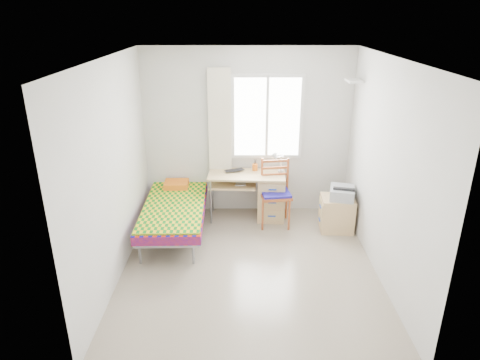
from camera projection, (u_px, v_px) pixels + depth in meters
name	position (u px, v px, depth m)	size (l,w,h in m)	color
floor	(249.00, 267.00, 5.49)	(3.50, 3.50, 0.00)	#BCAD93
ceiling	(251.00, 58.00, 4.52)	(3.50, 3.50, 0.00)	white
wall_back	(247.00, 133.00, 6.63)	(3.20, 3.20, 0.00)	silver
wall_left	(113.00, 173.00, 5.00)	(3.50, 3.50, 0.00)	silver
wall_right	(386.00, 173.00, 5.01)	(3.50, 3.50, 0.00)	silver
window	(267.00, 117.00, 6.52)	(1.10, 0.04, 1.30)	white
curtain	(220.00, 125.00, 6.51)	(0.35, 0.05, 1.70)	#FAE8CF
floating_shelf	(354.00, 81.00, 5.99)	(0.20, 0.32, 0.03)	white
bed	(175.00, 207.00, 6.26)	(0.92, 1.89, 0.81)	gray
desk	(266.00, 194.00, 6.68)	(1.20, 0.60, 0.73)	#D3BB6F
chair	(276.00, 189.00, 6.44)	(0.49, 0.49, 1.01)	#A33C1F
cabinet	(336.00, 213.00, 6.35)	(0.50, 0.45, 0.52)	tan
printer	(342.00, 193.00, 6.22)	(0.42, 0.46, 0.17)	#A4A7AC
laptop	(235.00, 172.00, 6.62)	(0.30, 0.20, 0.02)	black
pen_cup	(255.00, 167.00, 6.68)	(0.08, 0.08, 0.10)	orange
task_lamp	(278.00, 160.00, 6.45)	(0.21, 0.31, 0.36)	white
book	(236.00, 183.00, 6.60)	(0.16, 0.22, 0.02)	gray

